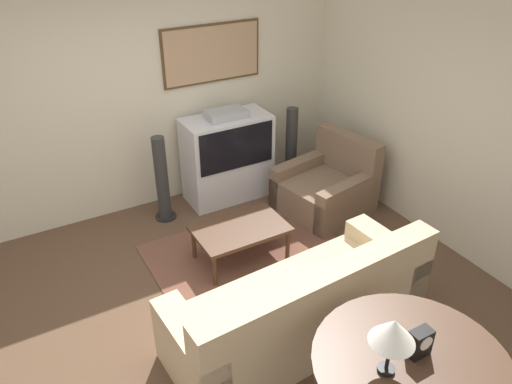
# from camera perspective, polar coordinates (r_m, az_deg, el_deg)

# --- Properties ---
(ground_plane) EXTENTS (12.00, 12.00, 0.00)m
(ground_plane) POSITION_cam_1_polar(r_m,az_deg,el_deg) (4.87, -4.15, -12.68)
(ground_plane) COLOR brown
(wall_back) EXTENTS (12.00, 0.10, 2.70)m
(wall_back) POSITION_cam_1_polar(r_m,az_deg,el_deg) (5.91, -13.78, 10.18)
(wall_back) COLOR beige
(wall_back) RESTS_ON ground_plane
(wall_right) EXTENTS (0.06, 12.00, 2.70)m
(wall_right) POSITION_cam_1_polar(r_m,az_deg,el_deg) (5.58, 20.57, 7.80)
(wall_right) COLOR beige
(wall_right) RESTS_ON ground_plane
(area_rug) EXTENTS (2.03, 1.41, 0.01)m
(area_rug) POSITION_cam_1_polar(r_m,az_deg,el_deg) (5.45, -1.09, -7.00)
(area_rug) COLOR brown
(area_rug) RESTS_ON ground_plane
(tv) EXTENTS (1.07, 0.53, 1.17)m
(tv) POSITION_cam_1_polar(r_m,az_deg,el_deg) (6.22, -3.28, 4.00)
(tv) COLOR silver
(tv) RESTS_ON ground_plane
(couch) EXTENTS (2.33, 1.00, 0.91)m
(couch) POSITION_cam_1_polar(r_m,az_deg,el_deg) (4.36, 5.22, -13.18)
(couch) COLOR #CCB289
(couch) RESTS_ON ground_plane
(armchair) EXTENTS (1.12, 1.09, 0.89)m
(armchair) POSITION_cam_1_polar(r_m,az_deg,el_deg) (6.13, 8.08, 0.45)
(armchair) COLOR brown
(armchair) RESTS_ON ground_plane
(coffee_table) EXTENTS (0.95, 0.60, 0.40)m
(coffee_table) POSITION_cam_1_polar(r_m,az_deg,el_deg) (5.18, -1.79, -4.45)
(coffee_table) COLOR #472D1E
(coffee_table) RESTS_ON ground_plane
(console_table) EXTENTS (1.28, 1.28, 0.81)m
(console_table) POSITION_cam_1_polar(r_m,az_deg,el_deg) (3.51, 17.35, -18.81)
(console_table) COLOR #472D1E
(console_table) RESTS_ON ground_plane
(table_lamp) EXTENTS (0.28, 0.28, 0.42)m
(table_lamp) POSITION_cam_1_polar(r_m,az_deg,el_deg) (3.14, 15.40, -15.20)
(table_lamp) COLOR black
(table_lamp) RESTS_ON console_table
(mantel_clock) EXTENTS (0.15, 0.10, 0.20)m
(mantel_clock) POSITION_cam_1_polar(r_m,az_deg,el_deg) (3.45, 18.22, -16.04)
(mantel_clock) COLOR black
(mantel_clock) RESTS_ON console_table
(speaker_tower_left) EXTENTS (0.25, 0.25, 1.05)m
(speaker_tower_left) POSITION_cam_1_polar(r_m,az_deg,el_deg) (5.88, -10.69, 1.24)
(speaker_tower_left) COLOR black
(speaker_tower_left) RESTS_ON ground_plane
(speaker_tower_right) EXTENTS (0.25, 0.25, 1.05)m
(speaker_tower_right) POSITION_cam_1_polar(r_m,az_deg,el_deg) (6.58, 4.03, 5.02)
(speaker_tower_right) COLOR black
(speaker_tower_right) RESTS_ON ground_plane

